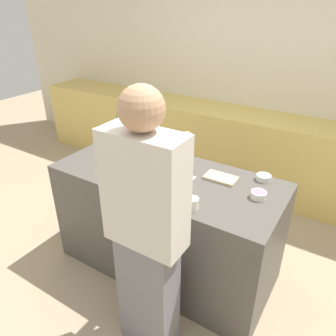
# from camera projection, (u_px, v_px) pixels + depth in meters

# --- Properties ---
(ground_plane) EXTENTS (12.00, 12.00, 0.00)m
(ground_plane) POSITION_uv_depth(u_px,v_px,m) (167.00, 264.00, 2.93)
(ground_plane) COLOR tan
(wall_back) EXTENTS (8.00, 0.05, 2.60)m
(wall_back) POSITION_uv_depth(u_px,v_px,m) (259.00, 75.00, 3.83)
(wall_back) COLOR beige
(wall_back) RESTS_ON ground_plane
(back_cabinet_block) EXTENTS (6.00, 0.60, 0.92)m
(back_cabinet_block) POSITION_uv_depth(u_px,v_px,m) (241.00, 150.00, 3.98)
(back_cabinet_block) COLOR #DBBC60
(back_cabinet_block) RESTS_ON ground_plane
(kitchen_island) EXTENTS (1.78, 0.79, 0.91)m
(kitchen_island) POSITION_uv_depth(u_px,v_px,m) (167.00, 223.00, 2.71)
(kitchen_island) COLOR #514C47
(kitchen_island) RESTS_ON ground_plane
(baking_tray) EXTENTS (0.38, 0.31, 0.01)m
(baking_tray) POSITION_uv_depth(u_px,v_px,m) (164.00, 179.00, 2.43)
(baking_tray) COLOR silver
(baking_tray) RESTS_ON kitchen_island
(gingerbread_house) EXTENTS (0.19, 0.14, 0.23)m
(gingerbread_house) POSITION_uv_depth(u_px,v_px,m) (164.00, 168.00, 2.39)
(gingerbread_house) COLOR brown
(gingerbread_house) RESTS_ON baking_tray
(decorative_tree) EXTENTS (0.12, 0.12, 0.41)m
(decorative_tree) POSITION_uv_depth(u_px,v_px,m) (119.00, 136.00, 2.66)
(decorative_tree) COLOR #33843D
(decorative_tree) RESTS_ON kitchen_island
(candy_bowl_far_right) EXTENTS (0.12, 0.12, 0.04)m
(candy_bowl_far_right) POSITION_uv_depth(u_px,v_px,m) (148.00, 150.00, 2.85)
(candy_bowl_far_right) COLOR white
(candy_bowl_far_right) RESTS_ON kitchen_island
(candy_bowl_far_left) EXTENTS (0.10, 0.10, 0.05)m
(candy_bowl_far_left) POSITION_uv_depth(u_px,v_px,m) (259.00, 195.00, 2.20)
(candy_bowl_far_left) COLOR white
(candy_bowl_far_left) RESTS_ON kitchen_island
(candy_bowl_front_corner) EXTENTS (0.11, 0.11, 0.04)m
(candy_bowl_front_corner) POSITION_uv_depth(u_px,v_px,m) (264.00, 177.00, 2.41)
(candy_bowl_front_corner) COLOR silver
(candy_bowl_front_corner) RESTS_ON kitchen_island
(candy_bowl_near_tray_right) EXTENTS (0.13, 0.13, 0.05)m
(candy_bowl_near_tray_right) POSITION_uv_depth(u_px,v_px,m) (169.00, 158.00, 2.70)
(candy_bowl_near_tray_right) COLOR silver
(candy_bowl_near_tray_right) RESTS_ON kitchen_island
(cookbook) EXTENTS (0.24, 0.14, 0.02)m
(cookbook) POSITION_uv_depth(u_px,v_px,m) (221.00, 178.00, 2.44)
(cookbook) COLOR #CCB78C
(cookbook) RESTS_ON kitchen_island
(mug) EXTENTS (0.08, 0.08, 0.08)m
(mug) POSITION_uv_depth(u_px,v_px,m) (192.00, 204.00, 2.08)
(mug) COLOR white
(mug) RESTS_ON kitchen_island
(person) EXTENTS (0.47, 0.58, 1.77)m
(person) POSITION_uv_depth(u_px,v_px,m) (147.00, 233.00, 1.88)
(person) COLOR slate
(person) RESTS_ON ground_plane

